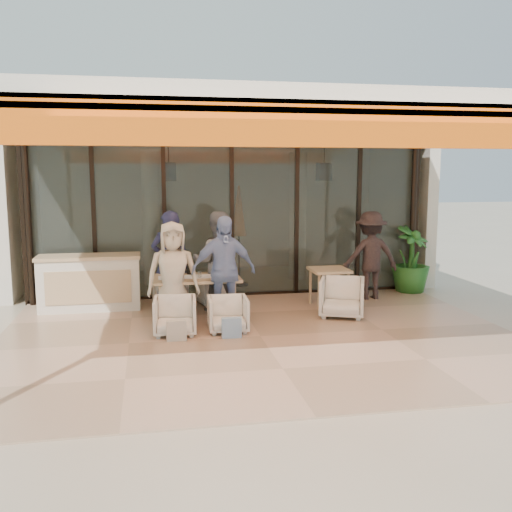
% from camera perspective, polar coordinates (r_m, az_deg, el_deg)
% --- Properties ---
extents(ground, '(70.00, 70.00, 0.00)m').
position_cam_1_polar(ground, '(8.95, 0.45, -8.17)').
color(ground, '#C6B293').
rests_on(ground, ground).
extents(terrace_floor, '(8.00, 6.00, 0.01)m').
position_cam_1_polar(terrace_floor, '(8.95, 0.45, -8.14)').
color(terrace_floor, tan).
rests_on(terrace_floor, ground).
extents(terrace_structure, '(8.00, 6.00, 3.40)m').
position_cam_1_polar(terrace_structure, '(8.34, 0.84, 13.20)').
color(terrace_structure, silver).
rests_on(terrace_structure, ground).
extents(glass_storefront, '(8.08, 0.10, 3.20)m').
position_cam_1_polar(glass_storefront, '(11.57, -2.43, 3.70)').
color(glass_storefront, '#9EADA3').
rests_on(glass_storefront, ground).
extents(interior_block, '(9.05, 3.62, 3.52)m').
position_cam_1_polar(interior_block, '(13.83, -3.81, 7.09)').
color(interior_block, silver).
rests_on(interior_block, ground).
extents(host_counter, '(1.85, 0.65, 1.04)m').
position_cam_1_polar(host_counter, '(10.95, -16.27, -2.55)').
color(host_counter, silver).
rests_on(host_counter, ground).
extents(dining_table, '(1.50, 0.90, 0.93)m').
position_cam_1_polar(dining_table, '(9.97, -6.02, -2.41)').
color(dining_table, tan).
rests_on(dining_table, ground).
extents(chair_far_left, '(0.67, 0.64, 0.59)m').
position_cam_1_polar(chair_far_left, '(10.95, -8.57, -3.57)').
color(chair_far_left, silver).
rests_on(chair_far_left, ground).
extents(chair_far_right, '(0.67, 0.64, 0.59)m').
position_cam_1_polar(chair_far_right, '(11.01, -4.19, -3.43)').
color(chair_far_right, silver).
rests_on(chair_far_right, ground).
extents(chair_near_left, '(0.70, 0.66, 0.68)m').
position_cam_1_polar(chair_near_left, '(9.09, -8.10, -5.77)').
color(chair_near_left, silver).
rests_on(chair_near_left, ground).
extents(chair_near_right, '(0.64, 0.61, 0.64)m').
position_cam_1_polar(chair_near_right, '(9.17, -2.82, -5.68)').
color(chair_near_right, silver).
rests_on(chair_near_right, ground).
extents(diner_navy, '(0.71, 0.50, 1.88)m').
position_cam_1_polar(diner_navy, '(10.34, -8.54, -0.65)').
color(diner_navy, '#1A1D39').
rests_on(diner_navy, ground).
extents(diner_grey, '(0.98, 0.81, 1.85)m').
position_cam_1_polar(diner_grey, '(10.41, -3.91, -0.60)').
color(diner_grey, slate).
rests_on(diner_grey, ground).
extents(diner_cream, '(0.88, 0.60, 1.75)m').
position_cam_1_polar(diner_cream, '(9.47, -8.31, -1.86)').
color(diner_cream, beige).
rests_on(diner_cream, ground).
extents(diner_periwinkle, '(1.11, 0.53, 1.84)m').
position_cam_1_polar(diner_periwinkle, '(9.53, -3.27, -1.46)').
color(diner_periwinkle, '#7A96CB').
rests_on(diner_periwinkle, ground).
extents(tote_bag_cream, '(0.30, 0.10, 0.34)m').
position_cam_1_polar(tote_bag_cream, '(8.75, -7.95, -7.47)').
color(tote_bag_cream, silver).
rests_on(tote_bag_cream, ground).
extents(tote_bag_blue, '(0.30, 0.10, 0.34)m').
position_cam_1_polar(tote_bag_blue, '(8.83, -2.46, -7.26)').
color(tote_bag_blue, '#99BFD8').
rests_on(tote_bag_blue, ground).
extents(side_table, '(0.70, 0.70, 0.74)m').
position_cam_1_polar(side_table, '(10.83, 7.32, -1.82)').
color(side_table, tan).
rests_on(side_table, ground).
extents(side_chair, '(0.96, 0.94, 0.78)m').
position_cam_1_polar(side_chair, '(10.18, 8.60, -3.94)').
color(side_chair, silver).
rests_on(side_chair, ground).
extents(standing_woman, '(1.16, 0.68, 1.78)m').
position_cam_1_polar(standing_woman, '(11.60, 11.36, 0.02)').
color(standing_woman, black).
rests_on(standing_woman, ground).
extents(potted_palm, '(1.11, 1.11, 1.43)m').
position_cam_1_polar(potted_palm, '(12.49, 15.24, -0.33)').
color(potted_palm, '#1E5919').
rests_on(potted_palm, ground).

